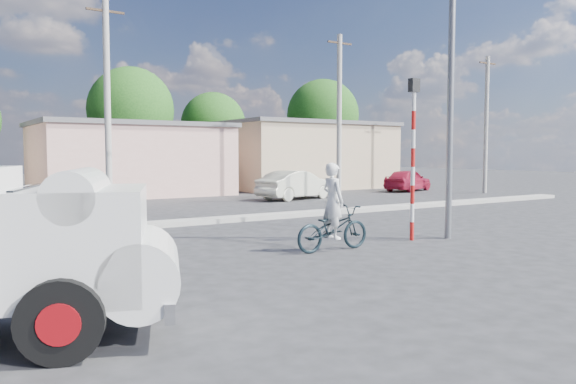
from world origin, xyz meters
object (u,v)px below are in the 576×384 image
cyclist (333,213)px  car_cream (296,185)px  bicycle (333,228)px  traffic_pole (413,145)px  streetlight (447,57)px  car_red (408,180)px

cyclist → car_cream: 15.20m
bicycle → cyclist: cyclist is taller
traffic_pole → streetlight: 2.56m
car_cream → traffic_pole: size_ratio=1.02×
bicycle → traffic_pole: bearing=-87.6°
car_cream → streetlight: size_ratio=0.50×
car_red → traffic_pole: size_ratio=0.92×
traffic_pole → car_red: bearing=45.0°
bicycle → streetlight: 5.80m
streetlight → traffic_pole: bearing=162.3°
traffic_pole → car_cream: bearing=69.0°
car_cream → bicycle: bearing=135.9°
traffic_pole → streetlight: size_ratio=0.48×
cyclist → traffic_pole: size_ratio=0.42×
bicycle → car_red: 22.30m
car_cream → streetlight: 14.47m
car_red → streetlight: streetlight is taller
streetlight → bicycle: bearing=177.2°
cyclist → car_red: bearing=-50.0°
bicycle → car_red: size_ratio=0.52×
car_red → streetlight: size_ratio=0.45×
car_red → streetlight: 20.17m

